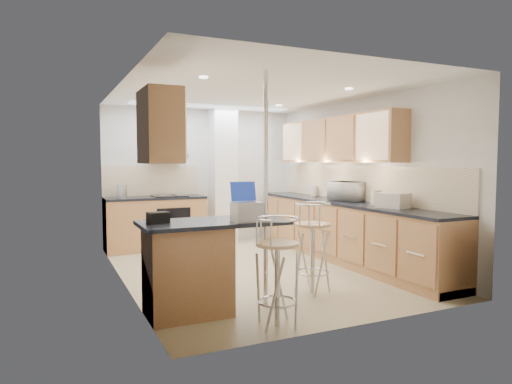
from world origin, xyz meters
name	(u,v)px	position (x,y,z in m)	size (l,w,h in m)	color
ground	(255,270)	(0.00, 0.00, 0.00)	(4.80, 4.80, 0.00)	tan
room_shell	(264,161)	(0.32, 0.38, 1.54)	(3.64, 4.84, 2.51)	beige
right_counter	(343,231)	(1.50, 0.00, 0.46)	(0.63, 4.40, 0.92)	#A67242
back_counter	(155,223)	(-0.95, 2.10, 0.46)	(1.70, 0.63, 0.92)	#A67242
peninsula	(213,266)	(-1.12, -1.45, 0.48)	(1.47, 0.72, 0.94)	#A67242
microwave	(348,191)	(1.61, 0.02, 1.07)	(0.54, 0.37, 0.30)	silver
laptop	(247,212)	(-0.84, -1.66, 1.04)	(0.28, 0.21, 0.20)	#95989C
bag	(158,218)	(-1.67, -1.40, 0.99)	(0.20, 0.14, 0.11)	black
bar_stool_near	(277,272)	(-0.72, -2.10, 0.52)	(0.42, 0.42, 1.04)	tan
bar_stool_end	(312,247)	(0.16, -1.29, 0.53)	(0.44, 0.44, 1.07)	tan
jar_a	(314,191)	(1.69, 1.16, 1.01)	(0.12, 0.12, 0.18)	beige
jar_b	(330,194)	(1.64, 0.56, 0.99)	(0.11, 0.11, 0.14)	beige
jar_c	(376,197)	(1.62, -0.63, 1.02)	(0.14, 0.14, 0.20)	beige
jar_d	(378,200)	(1.63, -0.67, 0.98)	(0.10, 0.10, 0.13)	silver
bread_bin	(393,200)	(1.53, -1.09, 1.02)	(0.30, 0.38, 0.20)	beige
kettle	(122,191)	(-1.50, 2.12, 1.03)	(0.16, 0.16, 0.22)	#A8ABAD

